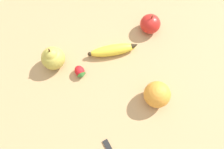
# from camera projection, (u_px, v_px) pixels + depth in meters

# --- Properties ---
(ground_plane) EXTENTS (3.00, 3.00, 0.00)m
(ground_plane) POSITION_uv_depth(u_px,v_px,m) (114.00, 105.00, 0.71)
(ground_plane) COLOR tan
(banana) EXTENTS (0.08, 0.18, 0.04)m
(banana) POSITION_uv_depth(u_px,v_px,m) (113.00, 50.00, 0.77)
(banana) COLOR yellow
(banana) RESTS_ON ground_plane
(orange) EXTENTS (0.08, 0.08, 0.08)m
(orange) POSITION_uv_depth(u_px,v_px,m) (157.00, 94.00, 0.68)
(orange) COLOR orange
(orange) RESTS_ON ground_plane
(pear) EXTENTS (0.08, 0.08, 0.10)m
(pear) POSITION_uv_depth(u_px,v_px,m) (53.00, 58.00, 0.73)
(pear) COLOR #B7AD47
(pear) RESTS_ON ground_plane
(strawberry) EXTENTS (0.05, 0.03, 0.03)m
(strawberry) POSITION_uv_depth(u_px,v_px,m) (80.00, 72.00, 0.74)
(strawberry) COLOR red
(strawberry) RESTS_ON ground_plane
(apple) EXTENTS (0.07, 0.07, 0.08)m
(apple) POSITION_uv_depth(u_px,v_px,m) (150.00, 24.00, 0.80)
(apple) COLOR red
(apple) RESTS_ON ground_plane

